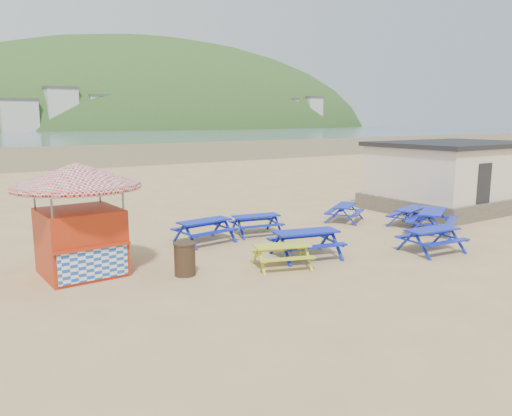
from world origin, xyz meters
TOP-DOWN VIEW (x-y plane):
  - ground at (0.00, 0.00)m, footprint 400.00×400.00m
  - wet_sand at (0.00, 55.00)m, footprint 400.00×400.00m
  - picnic_table_blue_a at (-2.52, 1.54)m, footprint 2.01×1.69m
  - picnic_table_blue_b at (-0.38, 1.56)m, footprint 1.94×1.68m
  - picnic_table_blue_c at (4.01, 1.49)m, footprint 2.14×2.05m
  - picnic_table_blue_d at (-0.83, -1.87)m, footprint 2.29×2.01m
  - picnic_table_blue_e at (2.91, -3.62)m, footprint 1.94×1.63m
  - picnic_table_blue_f at (5.24, -1.87)m, footprint 2.54×2.40m
  - picnic_table_yellow at (-2.08, -2.32)m, footprint 1.92×1.73m
  - ice_cream_kiosk at (-7.00, 0.25)m, footprint 3.57×3.57m
  - litter_bin at (-4.71, -1.44)m, footprint 0.62×0.62m
  - amenity_block at (10.50, 1.00)m, footprint 7.40×5.40m
  - headland_town at (90.00, 229.68)m, footprint 264.00×144.00m
  - picnic_table_blue_g at (5.59, -0.62)m, footprint 2.03×1.80m

SIDE VIEW (x-z plane):
  - headland_town at x=90.00m, z-range -63.91..44.09m
  - ground at x=0.00m, z-range 0.00..0.00m
  - wet_sand at x=0.00m, z-range 0.00..0.00m
  - picnic_table_yellow at x=-2.08m, z-range 0.00..0.67m
  - picnic_table_blue_c at x=4.01m, z-range 0.00..0.70m
  - picnic_table_blue_b at x=-0.38m, z-range 0.00..0.72m
  - picnic_table_blue_g at x=5.59m, z-range 0.00..0.72m
  - picnic_table_blue_e at x=2.91m, z-range 0.00..0.76m
  - picnic_table_blue_a at x=-2.52m, z-range 0.00..0.78m
  - picnic_table_blue_d at x=-0.83m, z-range 0.00..0.83m
  - picnic_table_blue_f at x=5.24m, z-range 0.00..0.84m
  - litter_bin at x=-4.71m, z-range 0.01..0.92m
  - amenity_block at x=10.50m, z-range -0.01..3.14m
  - ice_cream_kiosk at x=-7.00m, z-range 0.40..3.47m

